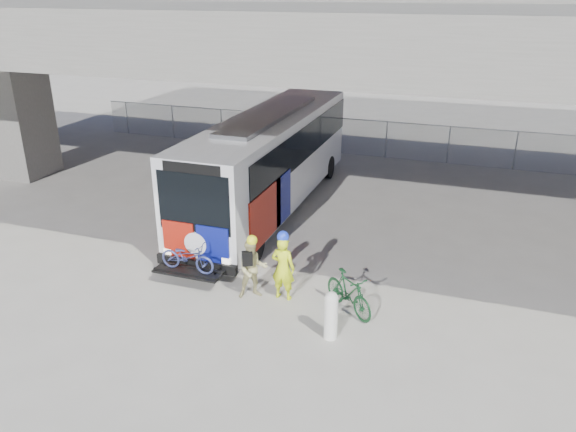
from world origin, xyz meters
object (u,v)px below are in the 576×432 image
at_px(bus, 270,154).
at_px(bollard, 331,314).
at_px(cyclist_hivis, 283,266).
at_px(cyclist_tan, 253,268).
at_px(bike_parked, 349,293).

height_order(bus, bollard, bus).
xyz_separation_m(bollard, cyclist_hivis, (-1.73, 1.40, 0.29)).
bearing_deg(bollard, bus, 120.22).
relative_size(bus, cyclist_hivis, 6.42).
distance_m(cyclist_tan, bike_parked, 2.69).
bearing_deg(cyclist_hivis, cyclist_tan, 16.86).
height_order(bus, cyclist_tan, bus).
relative_size(bus, bike_parked, 6.90).
bearing_deg(bollard, cyclist_hivis, 140.91).
bearing_deg(cyclist_hivis, bike_parked, 179.91).
bearing_deg(bus, cyclist_tan, -73.25).
bearing_deg(bus, bollard, -59.78).
height_order(cyclist_tan, bike_parked, cyclist_tan).
xyz_separation_m(bus, cyclist_tan, (1.97, -6.53, -1.23)).
xyz_separation_m(bus, cyclist_hivis, (2.78, -6.33, -1.14)).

